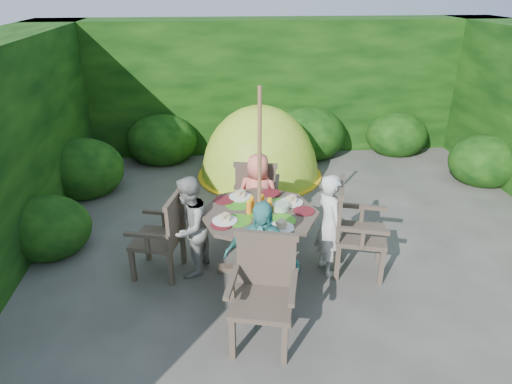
{
  "coord_description": "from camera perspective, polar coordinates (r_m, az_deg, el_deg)",
  "views": [
    {
      "loc": [
        -1.2,
        -5.03,
        3.16
      ],
      "look_at": [
        -0.74,
        -0.11,
        0.85
      ],
      "focal_mm": 32.0,
      "sensor_mm": 36.0,
      "label": 1
    }
  ],
  "objects": [
    {
      "name": "garden_chair_right",
      "position": [
        5.38,
        12.1,
        -4.4
      ],
      "size": [
        0.71,
        0.76,
        1.05
      ],
      "rotation": [
        0.0,
        0.0,
        1.28
      ],
      "color": "#3B3027",
      "rests_on": "ground"
    },
    {
      "name": "garden_chair_front",
      "position": [
        4.33,
        0.96,
        -12.1
      ],
      "size": [
        0.72,
        0.67,
        1.02
      ],
      "rotation": [
        0.0,
        0.0,
        -0.25
      ],
      "color": "#3B3027",
      "rests_on": "ground"
    },
    {
      "name": "patio_table",
      "position": [
        5.19,
        0.47,
        -3.72
      ],
      "size": [
        1.46,
        1.46,
        0.95
      ],
      "rotation": [
        0.0,
        0.0,
        -0.08
      ],
      "color": "#3B3027",
      "rests_on": "ground"
    },
    {
      "name": "ground",
      "position": [
        6.06,
        6.9,
        -6.58
      ],
      "size": [
        60.0,
        60.0,
        0.0
      ],
      "primitive_type": "plane",
      "color": "#43403B",
      "rests_on": "ground"
    },
    {
      "name": "garden_chair_left",
      "position": [
        5.33,
        -11.48,
        -5.17
      ],
      "size": [
        0.65,
        0.7,
        0.98
      ],
      "rotation": [
        0.0,
        0.0,
        -1.83
      ],
      "color": "#3B3027",
      "rests_on": "ground"
    },
    {
      "name": "child_back",
      "position": [
        5.93,
        0.24,
        -0.64
      ],
      "size": [
        0.67,
        0.54,
        1.18
      ],
      "primitive_type": "imported",
      "rotation": [
        0.0,
        0.0,
        2.81
      ],
      "color": "#FF7B69",
      "rests_on": "ground"
    },
    {
      "name": "hedge_enclosure",
      "position": [
        6.75,
        5.14,
        8.52
      ],
      "size": [
        9.0,
        9.0,
        2.5
      ],
      "color": "black",
      "rests_on": "ground"
    },
    {
      "name": "child_front",
      "position": [
        4.5,
        0.65,
        -8.7
      ],
      "size": [
        0.84,
        0.59,
        1.32
      ],
      "primitive_type": "imported",
      "rotation": [
        0.0,
        0.0,
        -0.38
      ],
      "color": "teal",
      "rests_on": "ground"
    },
    {
      "name": "garden_chair_back",
      "position": [
        6.23,
        0.08,
        -0.07
      ],
      "size": [
        0.67,
        0.62,
        0.97
      ],
      "rotation": [
        0.0,
        0.0,
        2.94
      ],
      "color": "#3B3027",
      "rests_on": "ground"
    },
    {
      "name": "child_left",
      "position": [
        5.26,
        -8.36,
        -4.35
      ],
      "size": [
        0.63,
        0.7,
        1.2
      ],
      "primitive_type": "imported",
      "rotation": [
        0.0,
        0.0,
        -1.91
      ],
      "color": "#989793",
      "rests_on": "ground"
    },
    {
      "name": "child_right",
      "position": [
        5.29,
        9.14,
        -4.07
      ],
      "size": [
        0.4,
        0.51,
        1.23
      ],
      "primitive_type": "imported",
      "rotation": [
        0.0,
        0.0,
        1.82
      ],
      "color": "silver",
      "rests_on": "ground"
    },
    {
      "name": "parasol_pole",
      "position": [
        4.99,
        0.43,
        0.66
      ],
      "size": [
        0.05,
        0.05,
        2.2
      ],
      "primitive_type": "cylinder",
      "rotation": [
        0.0,
        0.0,
        -0.08
      ],
      "color": "brown",
      "rests_on": "ground"
    },
    {
      "name": "dome_tent",
      "position": [
        8.1,
        0.5,
        2.09
      ],
      "size": [
        2.58,
        2.58,
        2.49
      ],
      "rotation": [
        0.0,
        0.0,
        0.32
      ],
      "color": "#9DBF24",
      "rests_on": "ground"
    }
  ]
}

